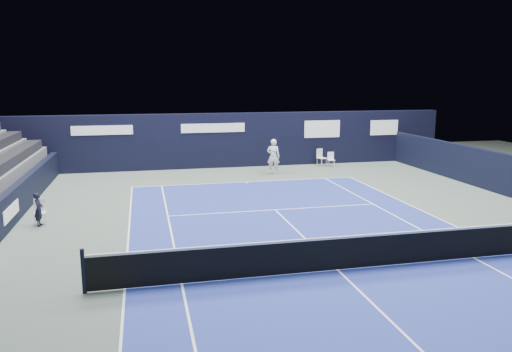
{
  "coord_description": "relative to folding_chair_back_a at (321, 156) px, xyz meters",
  "views": [
    {
      "loc": [
        -4.91,
        -11.7,
        4.98
      ],
      "look_at": [
        -0.67,
        6.8,
        1.3
      ],
      "focal_mm": 35.0,
      "sensor_mm": 36.0,
      "label": 1
    }
  ],
  "objects": [
    {
      "name": "line_judge_chair",
      "position": [
        -13.74,
        -9.16,
        -0.07
      ],
      "size": [
        0.41,
        0.4,
        0.89
      ],
      "rotation": [
        0.0,
        0.0,
        0.05
      ],
      "color": "white",
      "rests_on": "ground"
    },
    {
      "name": "tennis_net",
      "position": [
        -5.23,
        -15.58,
        -0.07
      ],
      "size": [
        12.9,
        0.1,
        1.1
      ],
      "color": "black",
      "rests_on": "ground"
    },
    {
      "name": "back_sponsor_wall",
      "position": [
        -5.22,
        0.92,
        0.98
      ],
      "size": [
        26.0,
        0.63,
        3.1
      ],
      "color": "black",
      "rests_on": "ground"
    },
    {
      "name": "tennis_player",
      "position": [
        -3.35,
        -1.8,
        0.36
      ],
      "size": [
        0.8,
        0.94,
        1.87
      ],
      "color": "white",
      "rests_on": "ground"
    },
    {
      "name": "folding_chair_back_a",
      "position": [
        0.0,
        0.0,
        0.0
      ],
      "size": [
        0.58,
        0.57,
        1.01
      ],
      "rotation": [
        0.0,
        0.0,
        0.39
      ],
      "color": "silver",
      "rests_on": "ground"
    },
    {
      "name": "folding_chair_back_b",
      "position": [
        0.49,
        -0.37,
        -0.1
      ],
      "size": [
        0.41,
        0.4,
        0.84
      ],
      "rotation": [
        0.0,
        0.0,
        -0.12
      ],
      "color": "white",
      "rests_on": "ground"
    },
    {
      "name": "court_surface",
      "position": [
        -5.23,
        -15.58,
        -0.57
      ],
      "size": [
        10.97,
        23.77,
        0.01
      ],
      "primitive_type": "cube",
      "color": "navy",
      "rests_on": "ground"
    },
    {
      "name": "line_judge",
      "position": [
        -13.73,
        -9.4,
        0.01
      ],
      "size": [
        0.29,
        0.44,
        1.17
      ],
      "primitive_type": "imported",
      "rotation": [
        0.0,
        0.0,
        1.54
      ],
      "color": "black",
      "rests_on": "ground"
    },
    {
      "name": "side_barrier_left",
      "position": [
        -14.73,
        -9.6,
        0.02
      ],
      "size": [
        0.33,
        22.0,
        1.2
      ],
      "color": "black",
      "rests_on": "ground"
    },
    {
      "name": "court_markings",
      "position": [
        -5.23,
        -15.58,
        -0.57
      ],
      "size": [
        11.03,
        23.83,
        0.0
      ],
      "color": "white",
      "rests_on": "court_surface"
    },
    {
      "name": "ground",
      "position": [
        -5.23,
        -13.58,
        -0.58
      ],
      "size": [
        48.0,
        48.0,
        0.0
      ],
      "primitive_type": "plane",
      "color": "#49564D",
      "rests_on": "ground"
    }
  ]
}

